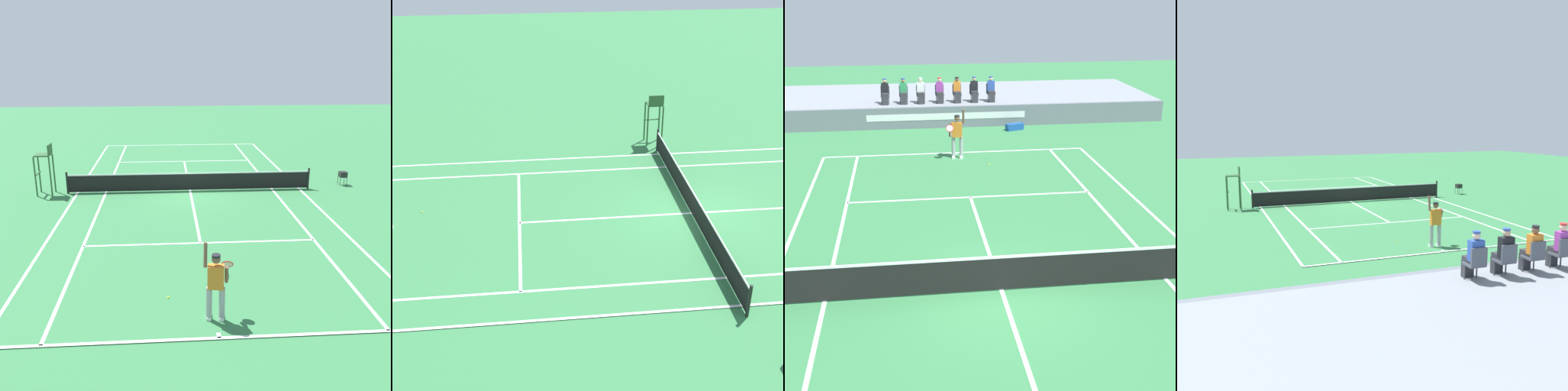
% 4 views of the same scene
% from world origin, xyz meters
% --- Properties ---
extents(ground_plane, '(80.00, 80.00, 0.00)m').
position_xyz_m(ground_plane, '(0.00, 0.00, 0.00)').
color(ground_plane, '#337542').
extents(court, '(11.08, 23.88, 0.03)m').
position_xyz_m(court, '(0.00, 0.00, 0.01)').
color(court, '#337542').
rests_on(court, ground).
extents(net, '(11.98, 0.10, 1.07)m').
position_xyz_m(net, '(0.00, 0.00, 0.52)').
color(net, black).
rests_on(net, ground).
extents(tennis_ball, '(0.07, 0.07, 0.07)m').
position_xyz_m(tennis_ball, '(1.17, 10.02, 0.03)').
color(tennis_ball, '#D1E533').
rests_on(tennis_ball, ground).
extents(umpire_chair, '(0.77, 0.77, 2.44)m').
position_xyz_m(umpire_chair, '(6.89, 0.00, 1.56)').
color(umpire_chair, '#2D562D').
rests_on(umpire_chair, ground).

